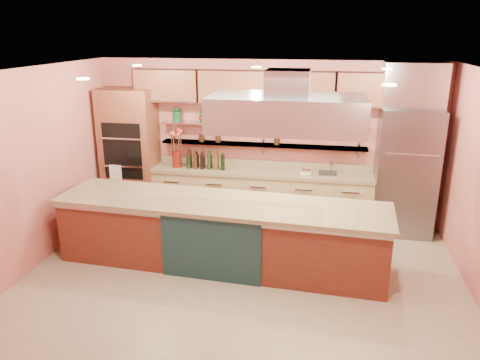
% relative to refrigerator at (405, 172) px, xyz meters
% --- Properties ---
extents(floor, '(6.00, 5.00, 0.02)m').
position_rel_refrigerator_xyz_m(floor, '(-2.35, -2.14, -1.06)').
color(floor, tan).
rests_on(floor, ground).
extents(ceiling, '(6.00, 5.00, 0.02)m').
position_rel_refrigerator_xyz_m(ceiling, '(-2.35, -2.14, 1.75)').
color(ceiling, black).
rests_on(ceiling, wall_back).
extents(wall_back, '(6.00, 0.04, 2.80)m').
position_rel_refrigerator_xyz_m(wall_back, '(-2.35, 0.36, 0.35)').
color(wall_back, '#C76B5E').
rests_on(wall_back, floor).
extents(wall_front, '(6.00, 0.04, 2.80)m').
position_rel_refrigerator_xyz_m(wall_front, '(-2.35, -4.64, 0.35)').
color(wall_front, '#C76B5E').
rests_on(wall_front, floor).
extents(wall_left, '(0.04, 5.00, 2.80)m').
position_rel_refrigerator_xyz_m(wall_left, '(-5.35, -2.14, 0.35)').
color(wall_left, '#C76B5E').
rests_on(wall_left, floor).
extents(oven_stack, '(0.95, 0.64, 2.30)m').
position_rel_refrigerator_xyz_m(oven_stack, '(-4.80, 0.04, 0.10)').
color(oven_stack, brown).
rests_on(oven_stack, floor).
extents(refrigerator, '(0.95, 0.72, 2.10)m').
position_rel_refrigerator_xyz_m(refrigerator, '(0.00, 0.00, 0.00)').
color(refrigerator, slate).
rests_on(refrigerator, floor).
extents(back_counter, '(3.84, 0.64, 0.93)m').
position_rel_refrigerator_xyz_m(back_counter, '(-2.40, 0.06, -0.58)').
color(back_counter, tan).
rests_on(back_counter, floor).
extents(wall_shelf_lower, '(3.60, 0.26, 0.03)m').
position_rel_refrigerator_xyz_m(wall_shelf_lower, '(-2.40, 0.23, 0.30)').
color(wall_shelf_lower, '#B5B9BD').
rests_on(wall_shelf_lower, wall_back).
extents(wall_shelf_upper, '(3.60, 0.26, 0.03)m').
position_rel_refrigerator_xyz_m(wall_shelf_upper, '(-2.40, 0.23, 0.65)').
color(wall_shelf_upper, '#B5B9BD').
rests_on(wall_shelf_upper, wall_back).
extents(upper_cabinets, '(4.60, 0.36, 0.55)m').
position_rel_refrigerator_xyz_m(upper_cabinets, '(-2.35, 0.18, 1.30)').
color(upper_cabinets, brown).
rests_on(upper_cabinets, wall_back).
extents(range_hood, '(2.00, 1.00, 0.45)m').
position_rel_refrigerator_xyz_m(range_hood, '(-1.83, -1.68, 1.20)').
color(range_hood, '#B5B9BD').
rests_on(range_hood, ceiling).
extents(ceiling_downlights, '(4.00, 2.80, 0.02)m').
position_rel_refrigerator_xyz_m(ceiling_downlights, '(-2.35, -1.94, 1.72)').
color(ceiling_downlights, '#FFE5A5').
rests_on(ceiling_downlights, ceiling).
extents(island, '(4.69, 1.29, 0.97)m').
position_rel_refrigerator_xyz_m(island, '(-2.73, -1.68, -0.57)').
color(island, maroon).
rests_on(island, floor).
extents(flower_vase, '(0.21, 0.21, 0.29)m').
position_rel_refrigerator_xyz_m(flower_vase, '(-3.91, 0.01, 0.03)').
color(flower_vase, '#5A140D').
rests_on(flower_vase, back_counter).
extents(oil_bottle_cluster, '(0.77, 0.37, 0.24)m').
position_rel_refrigerator_xyz_m(oil_bottle_cluster, '(-3.37, 0.01, -0.00)').
color(oil_bottle_cluster, black).
rests_on(oil_bottle_cluster, back_counter).
extents(kitchen_scale, '(0.20, 0.18, 0.09)m').
position_rel_refrigerator_xyz_m(kitchen_scale, '(-1.62, 0.01, -0.07)').
color(kitchen_scale, silver).
rests_on(kitchen_scale, back_counter).
extents(bar_faucet, '(0.03, 0.03, 0.21)m').
position_rel_refrigerator_xyz_m(bar_faucet, '(-1.20, 0.11, -0.01)').
color(bar_faucet, silver).
rests_on(bar_faucet, back_counter).
extents(copper_kettle, '(0.17, 0.17, 0.13)m').
position_rel_refrigerator_xyz_m(copper_kettle, '(-3.20, 0.23, 0.73)').
color(copper_kettle, '#D46431').
rests_on(copper_kettle, wall_shelf_upper).
extents(green_canister, '(0.16, 0.16, 0.17)m').
position_rel_refrigerator_xyz_m(green_canister, '(-2.73, 0.23, 0.75)').
color(green_canister, '#0F4823').
rests_on(green_canister, wall_shelf_upper).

